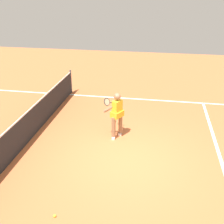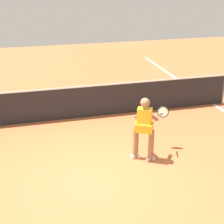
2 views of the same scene
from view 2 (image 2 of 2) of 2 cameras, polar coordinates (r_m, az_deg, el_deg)
ground_plane at (r=7.34m, az=-2.80°, el=-11.23°), size 28.47×28.47×0.00m
court_net at (r=9.97m, az=-6.72°, el=1.60°), size 10.14×0.08×1.09m
tennis_player at (r=7.65m, az=5.63°, el=-2.46°), size 1.06×0.80×1.55m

